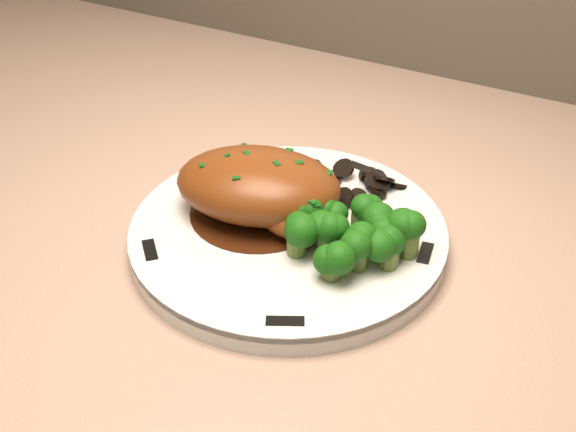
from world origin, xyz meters
The scene contains 10 objects.
plate centered at (0.04, 1.61, 0.88)m, with size 0.25×0.25×0.02m, color silver.
rim_accent_0 centered at (0.06, 1.72, 0.89)m, with size 0.03×0.01×0.00m, color black.
rim_accent_1 centered at (-0.06, 1.66, 0.89)m, with size 0.03×0.01×0.00m, color black.
rim_accent_2 centered at (-0.04, 1.53, 0.89)m, with size 0.03×0.01×0.00m, color black.
rim_accent_3 centered at (0.09, 1.51, 0.89)m, with size 0.03×0.01×0.00m, color black.
rim_accent_4 centered at (0.15, 1.63, 0.89)m, with size 0.03×0.01×0.00m, color black.
gravy_pool centered at (0.01, 1.61, 0.89)m, with size 0.11×0.11×0.00m, color #321509.
chicken_breast centered at (0.02, 1.61, 0.92)m, with size 0.16×0.12×0.05m.
mushroom_pile centered at (0.06, 1.68, 0.90)m, with size 0.08×0.06×0.02m.
broccoli_florets centered at (0.10, 1.60, 0.91)m, with size 0.10×0.08×0.03m.
Camera 1 is at (0.27, 1.20, 1.23)m, focal length 45.00 mm.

